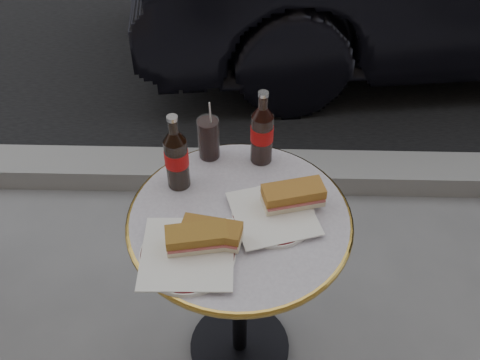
{
  "coord_description": "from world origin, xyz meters",
  "views": [
    {
      "loc": [
        0.03,
        -0.98,
        1.82
      ],
      "look_at": [
        0.0,
        0.05,
        0.82
      ],
      "focal_mm": 40.0,
      "sensor_mm": 36.0,
      "label": 1
    }
  ],
  "objects_px": {
    "cola_bottle_left": "(176,152)",
    "bistro_table": "(240,292)",
    "plate_left": "(188,255)",
    "cola_bottle_right": "(262,127)",
    "cola_glass": "(209,138)",
    "plate_right": "(273,215)"
  },
  "relations": [
    {
      "from": "plate_right",
      "to": "cola_bottle_left",
      "type": "bearing_deg",
      "value": 155.72
    },
    {
      "from": "plate_right",
      "to": "cola_glass",
      "type": "relative_size",
      "value": 1.67
    },
    {
      "from": "plate_left",
      "to": "cola_bottle_right",
      "type": "xyz_separation_m",
      "value": [
        0.19,
        0.38,
        0.12
      ]
    },
    {
      "from": "cola_bottle_right",
      "to": "cola_glass",
      "type": "distance_m",
      "value": 0.17
    },
    {
      "from": "cola_bottle_left",
      "to": "cola_bottle_right",
      "type": "height_order",
      "value": "cola_bottle_right"
    },
    {
      "from": "cola_bottle_right",
      "to": "cola_glass",
      "type": "bearing_deg",
      "value": 175.04
    },
    {
      "from": "bistro_table",
      "to": "plate_left",
      "type": "relative_size",
      "value": 2.99
    },
    {
      "from": "cola_bottle_left",
      "to": "cola_glass",
      "type": "bearing_deg",
      "value": 57.92
    },
    {
      "from": "plate_left",
      "to": "cola_glass",
      "type": "height_order",
      "value": "cola_glass"
    },
    {
      "from": "bistro_table",
      "to": "plate_right",
      "type": "height_order",
      "value": "plate_right"
    },
    {
      "from": "bistro_table",
      "to": "cola_glass",
      "type": "bearing_deg",
      "value": 111.8
    },
    {
      "from": "cola_bottle_left",
      "to": "plate_left",
      "type": "bearing_deg",
      "value": -79.25
    },
    {
      "from": "plate_right",
      "to": "cola_bottle_left",
      "type": "distance_m",
      "value": 0.32
    },
    {
      "from": "bistro_table",
      "to": "plate_right",
      "type": "bearing_deg",
      "value": -0.87
    },
    {
      "from": "plate_left",
      "to": "cola_bottle_right",
      "type": "relative_size",
      "value": 1.0
    },
    {
      "from": "bistro_table",
      "to": "cola_bottle_left",
      "type": "height_order",
      "value": "cola_bottle_left"
    },
    {
      "from": "bistro_table",
      "to": "cola_bottle_right",
      "type": "xyz_separation_m",
      "value": [
        0.06,
        0.23,
        0.49
      ]
    },
    {
      "from": "cola_bottle_left",
      "to": "bistro_table",
      "type": "bearing_deg",
      "value": -34.07
    },
    {
      "from": "plate_left",
      "to": "cola_bottle_left",
      "type": "distance_m",
      "value": 0.29
    },
    {
      "from": "cola_glass",
      "to": "bistro_table",
      "type": "bearing_deg",
      "value": -68.2
    },
    {
      "from": "plate_right",
      "to": "cola_glass",
      "type": "height_order",
      "value": "cola_glass"
    },
    {
      "from": "plate_left",
      "to": "plate_right",
      "type": "relative_size",
      "value": 1.08
    }
  ]
}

